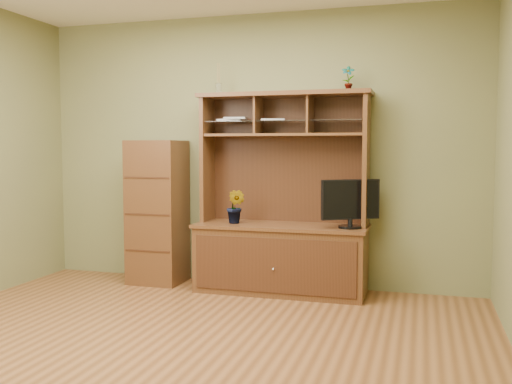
% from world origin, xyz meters
% --- Properties ---
extents(room, '(4.54, 4.04, 2.74)m').
position_xyz_m(room, '(0.00, 0.00, 1.35)').
color(room, brown).
rests_on(room, ground).
extents(media_hutch, '(1.66, 0.61, 1.90)m').
position_xyz_m(media_hutch, '(0.35, 1.73, 0.52)').
color(media_hutch, '#482514').
rests_on(media_hutch, room).
extents(monitor, '(0.49, 0.33, 0.44)m').
position_xyz_m(monitor, '(1.01, 1.65, 0.88)').
color(monitor, black).
rests_on(monitor, media_hutch).
extents(orchid_plant, '(0.21, 0.19, 0.33)m').
position_xyz_m(orchid_plant, '(-0.09, 1.65, 0.81)').
color(orchid_plant, '#30561D').
rests_on(orchid_plant, media_hutch).
extents(top_plant, '(0.13, 0.09, 0.23)m').
position_xyz_m(top_plant, '(0.95, 1.80, 2.02)').
color(top_plant, '#245E21').
rests_on(top_plant, media_hutch).
extents(reed_diffuser, '(0.06, 0.06, 0.30)m').
position_xyz_m(reed_diffuser, '(-0.31, 1.80, 2.02)').
color(reed_diffuser, silver).
rests_on(reed_diffuser, media_hutch).
extents(magazines, '(0.71, 0.24, 0.04)m').
position_xyz_m(magazines, '(-0.04, 1.80, 1.65)').
color(magazines, '#ADADB2').
rests_on(magazines, media_hutch).
extents(side_cabinet, '(0.52, 0.47, 1.45)m').
position_xyz_m(side_cabinet, '(-0.96, 1.75, 0.72)').
color(side_cabinet, '#482514').
rests_on(side_cabinet, room).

